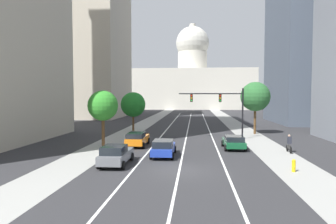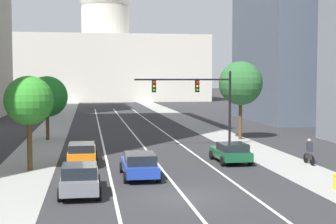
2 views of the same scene
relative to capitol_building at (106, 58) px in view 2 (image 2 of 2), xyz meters
name	(u,v)px [view 2 (image 2 of 2)]	position (x,y,z in m)	size (l,w,h in m)	color
ground_plane	(125,123)	(0.00, -66.62, -10.73)	(400.00, 400.00, 0.00)	#2B2B2D
sidewalk_left	(53,128)	(-8.52, -71.62, -10.73)	(3.69, 130.00, 0.01)	gray
sidewalk_right	(199,126)	(8.52, -71.62, -10.73)	(3.69, 130.00, 0.01)	gray
lane_stripe_left	(101,138)	(-3.34, -81.62, -10.72)	(0.16, 90.00, 0.01)	white
lane_stripe_center	(136,137)	(0.00, -81.62, -10.72)	(0.16, 90.00, 0.01)	white
lane_stripe_right	(170,136)	(3.34, -81.62, -10.72)	(0.16, 90.00, 0.01)	white
capitol_building	(106,58)	(0.00, 0.00, 0.00)	(49.45, 24.78, 35.29)	beige
car_green	(231,152)	(5.01, -97.42, -10.01)	(2.17, 4.19, 1.38)	#14512D
car_blue	(140,165)	(-1.67, -101.67, -9.96)	(2.06, 4.65, 1.49)	#1E389E
car_orange	(82,153)	(-5.00, -96.50, -9.94)	(2.04, 4.80, 1.50)	orange
car_gray	(80,178)	(-5.00, -105.32, -9.93)	(2.03, 4.59, 1.57)	slate
traffic_signal_mast	(200,94)	(4.41, -90.19, -6.29)	(7.98, 0.39, 6.31)	black
fire_hydrant	(336,181)	(8.05, -106.34, -10.27)	(0.26, 0.35, 0.91)	yellow
cyclist	(309,152)	(9.96, -98.93, -9.88)	(0.36, 1.70, 1.72)	black
street_tree_mid_left	(29,101)	(-8.19, -98.21, -6.39)	(3.06, 3.06, 5.90)	#51381E
street_tree_near_left	(47,97)	(-8.31, -82.58, -6.72)	(3.78, 3.78, 5.92)	#51381E
street_tree_mid_right	(241,83)	(9.48, -84.97, -5.49)	(4.09, 4.09, 7.30)	#51381E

